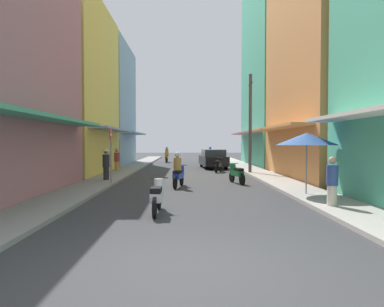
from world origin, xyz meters
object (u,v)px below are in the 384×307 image
object	(u,v)px
motorbike_orange	(167,155)
vendor_umbrella	(307,139)
motorbike_red	(210,155)
utility_pole	(250,123)
motorbike_blue	(178,171)
motorbike_white	(157,195)
parked_car	(213,159)
motorbike_green	(236,173)
pedestrian_foreground	(332,183)
pedestrian_far	(106,163)
street_sign_no_entry	(111,148)
pedestrian_crossing	(117,158)
motorbike_black	(219,165)

from	to	relation	value
motorbike_orange	vendor_umbrella	size ratio (longest dim) A/B	0.77
motorbike_orange	motorbike_red	bearing A→B (deg)	6.04
motorbike_red	utility_pole	xyz separation A→B (m)	(1.63, -13.44, 2.49)
utility_pole	vendor_umbrella	bearing A→B (deg)	-87.61
motorbike_blue	motorbike_white	bearing A→B (deg)	-94.61
motorbike_blue	parked_car	xyz separation A→B (m)	(2.42, 11.36, 0.04)
motorbike_green	pedestrian_foreground	bearing A→B (deg)	-73.76
motorbike_orange	pedestrian_far	world-z (taller)	pedestrian_far
motorbike_red	vendor_umbrella	distance (m)	22.70
motorbike_orange	parked_car	size ratio (longest dim) A/B	0.43
motorbike_white	motorbike_green	size ratio (longest dim) A/B	1.02
motorbike_orange	vendor_umbrella	xyz separation A→B (m)	(6.37, -22.11, 1.41)
motorbike_green	vendor_umbrella	bearing A→B (deg)	-64.55
pedestrian_foreground	utility_pole	bearing A→B (deg)	91.58
motorbike_orange	pedestrian_far	size ratio (longest dim) A/B	1.06
street_sign_no_entry	pedestrian_far	bearing A→B (deg)	112.37
pedestrian_foreground	vendor_umbrella	distance (m)	2.74
motorbike_green	vendor_umbrella	size ratio (longest dim) A/B	0.76
parked_car	street_sign_no_entry	distance (m)	12.02
parked_car	vendor_umbrella	distance (m)	14.40
motorbike_orange	pedestrian_foreground	bearing A→B (deg)	-75.56
parked_car	pedestrian_far	distance (m)	11.14
pedestrian_crossing	motorbike_red	bearing A→B (deg)	59.17
pedestrian_crossing	street_sign_no_entry	distance (m)	7.37
pedestrian_far	street_sign_no_entry	distance (m)	1.58
motorbike_red	vendor_umbrella	world-z (taller)	vendor_umbrella
motorbike_green	parked_car	size ratio (longest dim) A/B	0.42
motorbike_green	pedestrian_crossing	distance (m)	9.73
utility_pole	motorbike_red	bearing A→B (deg)	96.93
pedestrian_far	motorbike_green	bearing A→B (deg)	-6.11
motorbike_blue	vendor_umbrella	world-z (taller)	vendor_umbrella
motorbike_green	street_sign_no_entry	bearing A→B (deg)	-174.25
motorbike_green	utility_pole	bearing A→B (deg)	72.49
vendor_umbrella	motorbike_red	bearing A→B (deg)	95.10
motorbike_blue	motorbike_orange	bearing A→B (deg)	94.85
motorbike_orange	motorbike_white	world-z (taller)	motorbike_orange
motorbike_black	parked_car	world-z (taller)	parked_car
motorbike_black	pedestrian_foreground	xyz separation A→B (m)	(2.15, -13.04, 0.28)
pedestrian_far	pedestrian_foreground	distance (m)	11.02
pedestrian_far	street_sign_no_entry	world-z (taller)	street_sign_no_entry
parked_car	street_sign_no_entry	size ratio (longest dim) A/B	1.60
utility_pole	pedestrian_foreground	bearing A→B (deg)	-88.42
motorbike_orange	motorbike_white	distance (m)	24.99
pedestrian_foreground	utility_pole	size ratio (longest dim) A/B	0.25
motorbike_red	pedestrian_crossing	distance (m)	13.75
motorbike_black	motorbike_blue	bearing A→B (deg)	-107.75
motorbike_white	pedestrian_far	world-z (taller)	pedestrian_far
motorbike_blue	pedestrian_foreground	size ratio (longest dim) A/B	1.14
pedestrian_foreground	parked_car	bearing A→B (deg)	97.75
motorbike_orange	motorbike_green	world-z (taller)	motorbike_orange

